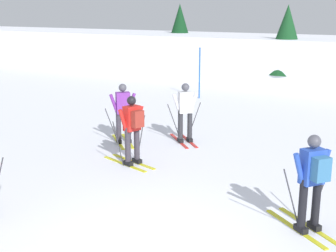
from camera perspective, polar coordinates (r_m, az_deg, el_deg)
ground_plane at (r=7.62m, az=-1.75°, el=-14.74°), size 120.00×120.00×0.00m
skier_red at (r=11.12m, az=-4.40°, el=-0.13°), size 1.64×0.98×1.71m
skier_white at (r=13.07m, az=2.13°, el=1.86°), size 1.44×1.35×1.71m
skier_purple at (r=13.03m, az=-5.56°, el=1.77°), size 1.45×1.33×1.71m
skier_blue at (r=8.07m, az=17.38°, el=-6.27°), size 1.52×1.22×1.71m
trail_marker_pole at (r=19.87m, az=3.91°, el=6.52°), size 0.06×0.06×2.17m
conifer_far_left at (r=29.75m, az=1.47°, el=11.63°), size 2.03×2.03×4.11m
conifer_far_right at (r=23.86m, az=14.42°, el=10.29°), size 2.20×2.20×3.98m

